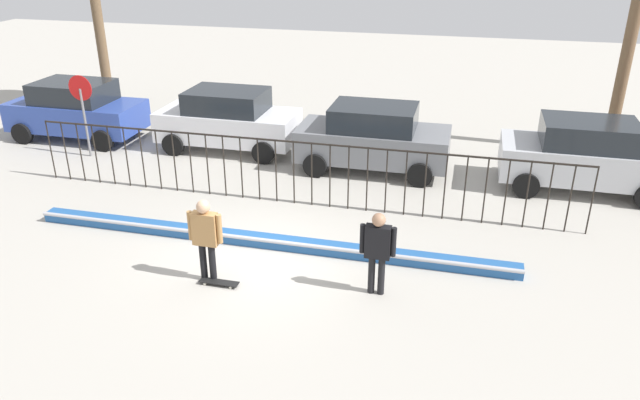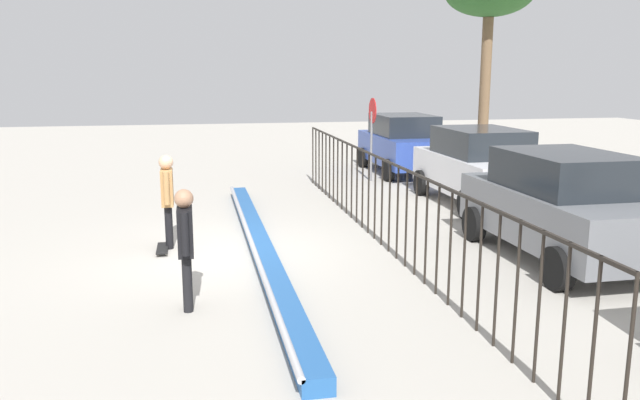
{
  "view_description": "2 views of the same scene",
  "coord_description": "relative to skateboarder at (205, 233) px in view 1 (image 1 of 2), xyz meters",
  "views": [
    {
      "loc": [
        4.07,
        -10.51,
        6.49
      ],
      "look_at": [
        1.13,
        1.23,
        0.99
      ],
      "focal_mm": 34.0,
      "sensor_mm": 36.0,
      "label": 1
    },
    {
      "loc": [
        11.27,
        -0.46,
        3.24
      ],
      "look_at": [
        0.63,
        1.68,
        1.05
      ],
      "focal_mm": 35.62,
      "sensor_mm": 36.0,
      "label": 2
    }
  ],
  "objects": [
    {
      "name": "camera_operator",
      "position": [
        3.32,
        0.35,
        -0.03
      ],
      "size": [
        0.69,
        0.26,
        1.7
      ],
      "rotation": [
        0.0,
        0.0,
        2.82
      ],
      "color": "black",
      "rests_on": "ground"
    },
    {
      "name": "parked_car_silver",
      "position": [
        7.82,
        6.71,
        -0.08
      ],
      "size": [
        4.3,
        2.12,
        1.9
      ],
      "rotation": [
        0.0,
        0.0,
        0.08
      ],
      "color": "#B7BABF",
      "rests_on": "ground"
    },
    {
      "name": "parked_car_gray",
      "position": [
        2.15,
        6.77,
        -0.08
      ],
      "size": [
        4.3,
        2.12,
        1.9
      ],
      "rotation": [
        0.0,
        0.0,
        0.07
      ],
      "color": "slate",
      "rests_on": "ground"
    },
    {
      "name": "bowl_coping_ledge",
      "position": [
        0.62,
        1.63,
        -0.93
      ],
      "size": [
        11.0,
        0.4,
        0.27
      ],
      "color": "#235699",
      "rests_on": "ground"
    },
    {
      "name": "skateboarder",
      "position": [
        0.0,
        0.0,
        0.0
      ],
      "size": [
        0.71,
        0.27,
        1.75
      ],
      "rotation": [
        0.0,
        0.0,
        -0.01
      ],
      "color": "black",
      "rests_on": "ground"
    },
    {
      "name": "parked_car_white",
      "position": [
        -2.53,
        7.42,
        -0.08
      ],
      "size": [
        4.3,
        2.12,
        1.9
      ],
      "rotation": [
        0.0,
        0.0,
        -0.01
      ],
      "color": "silver",
      "rests_on": "ground"
    },
    {
      "name": "skateboard",
      "position": [
        0.26,
        -0.13,
        -0.99
      ],
      "size": [
        0.8,
        0.2,
        0.07
      ],
      "rotation": [
        0.0,
        0.0,
        -0.03
      ],
      "color": "black",
      "rests_on": "ground"
    },
    {
      "name": "parked_car_blue",
      "position": [
        -7.78,
        7.23,
        -0.08
      ],
      "size": [
        4.3,
        2.12,
        1.9
      ],
      "rotation": [
        0.0,
        0.0,
        -0.07
      ],
      "color": "#2D479E",
      "rests_on": "ground"
    },
    {
      "name": "ground_plane",
      "position": [
        0.62,
        0.96,
        -1.05
      ],
      "size": [
        60.0,
        60.0,
        0.0
      ],
      "primitive_type": "plane",
      "color": "#ADA89E"
    },
    {
      "name": "perimeter_fence",
      "position": [
        0.62,
        3.96,
        -0.01
      ],
      "size": [
        14.04,
        0.04,
        1.67
      ],
      "color": "black",
      "rests_on": "ground"
    },
    {
      "name": "stop_sign",
      "position": [
        -6.45,
        5.78,
        0.56
      ],
      "size": [
        0.76,
        0.07,
        2.5
      ],
      "color": "slate",
      "rests_on": "ground"
    }
  ]
}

